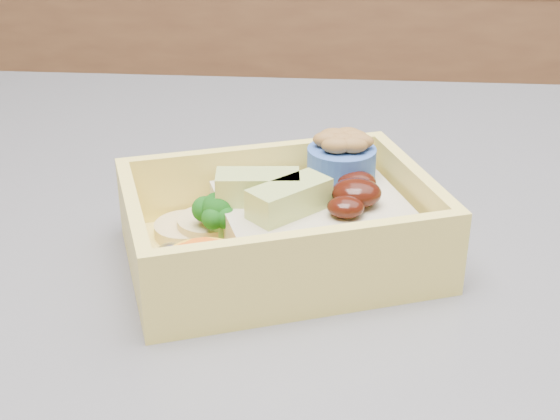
{
  "coord_description": "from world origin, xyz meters",
  "views": [
    {
      "loc": [
        0.02,
        -0.48,
        1.16
      ],
      "look_at": [
        -0.01,
        -0.06,
        0.96
      ],
      "focal_mm": 50.0,
      "sensor_mm": 36.0,
      "label": 1
    }
  ],
  "objects": [
    {
      "name": "bento_box",
      "position": [
        -0.01,
        -0.06,
        0.94
      ],
      "size": [
        0.22,
        0.19,
        0.07
      ],
      "rotation": [
        0.0,
        0.0,
        0.35
      ],
      "color": "#FCE368",
      "rests_on": "island"
    }
  ]
}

